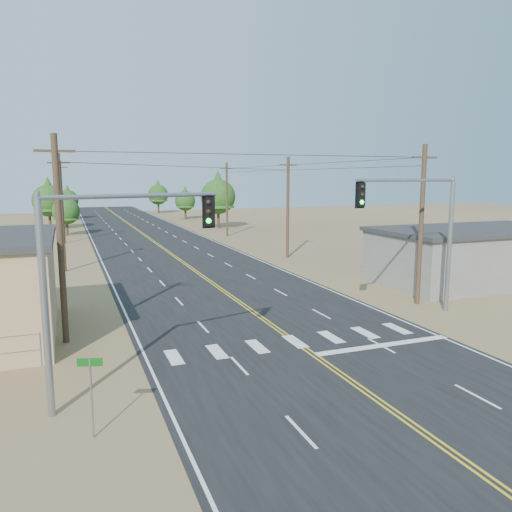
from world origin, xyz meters
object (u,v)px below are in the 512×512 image
signal_mast_left (102,260)px  street_sign (91,385)px  signal_mast_right (425,222)px  building_right (475,256)px

signal_mast_left → street_sign: 4.31m
signal_mast_left → signal_mast_right: (17.97, 5.16, 0.36)m
building_right → street_sign: bearing=-154.0°
building_right → signal_mast_right: 12.45m
signal_mast_left → signal_mast_right: 18.70m
building_right → street_sign: (-28.75, -14.00, -0.28)m
building_right → street_sign: size_ratio=5.83×
street_sign → signal_mast_left: bearing=93.0°
signal_mast_left → signal_mast_right: size_ratio=0.94×
building_right → street_sign: building_right is taller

